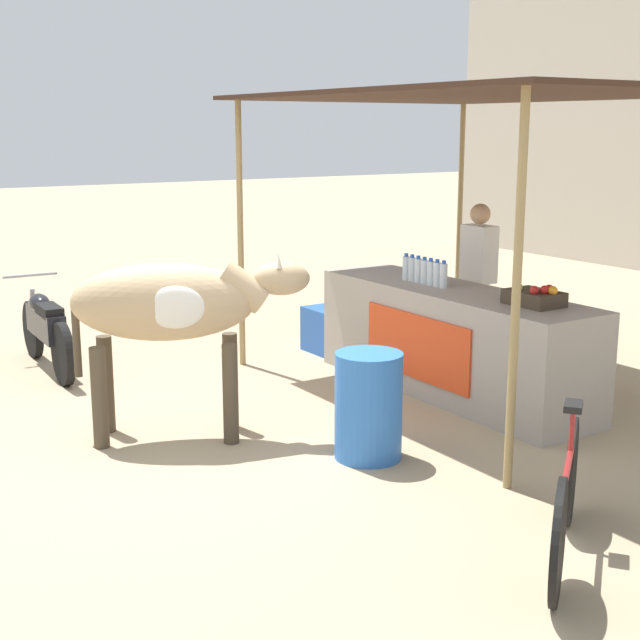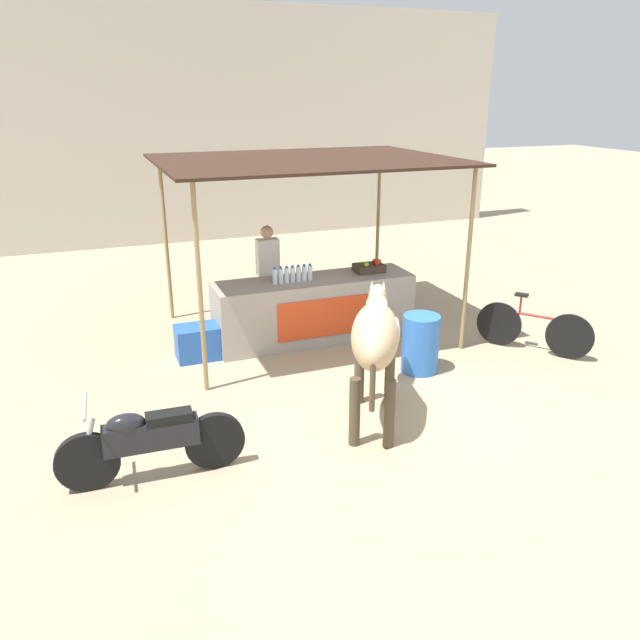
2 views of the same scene
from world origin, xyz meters
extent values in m
plane|color=tan|center=(0.00, 0.00, 0.00)|extent=(60.00, 60.00, 0.00)
cube|color=beige|center=(0.00, 9.73, 2.78)|extent=(16.00, 0.50, 5.56)
cube|color=#9E9389|center=(0.00, 2.20, 0.48)|extent=(3.00, 0.80, 0.96)
cube|color=red|center=(0.00, 1.79, 0.48)|extent=(1.40, 0.02, 0.58)
cube|color=#382319|center=(0.00, 2.50, 2.65)|extent=(4.20, 3.20, 0.04)
cylinder|color=#997F51|center=(-1.89, 1.06, 1.32)|extent=(0.06, 0.06, 2.65)
cylinder|color=#997F51|center=(1.89, 1.06, 1.32)|extent=(0.06, 0.06, 2.65)
cylinder|color=#997F51|center=(-1.89, 3.94, 1.32)|extent=(0.06, 0.06, 2.65)
cylinder|color=#997F51|center=(1.89, 3.94, 1.32)|extent=(0.06, 0.06, 2.65)
cylinder|color=silver|center=(-0.62, 2.15, 1.07)|extent=(0.07, 0.07, 0.22)
cylinder|color=blue|center=(-0.62, 2.15, 1.19)|extent=(0.04, 0.04, 0.03)
cylinder|color=silver|center=(-0.53, 2.15, 1.07)|extent=(0.07, 0.07, 0.22)
cylinder|color=blue|center=(-0.53, 2.15, 1.19)|extent=(0.04, 0.04, 0.03)
cylinder|color=silver|center=(-0.44, 2.15, 1.07)|extent=(0.07, 0.07, 0.22)
cylinder|color=blue|center=(-0.44, 2.15, 1.19)|extent=(0.04, 0.04, 0.03)
cylinder|color=silver|center=(-0.35, 2.15, 1.07)|extent=(0.07, 0.07, 0.22)
cylinder|color=blue|center=(-0.35, 2.15, 1.19)|extent=(0.04, 0.04, 0.03)
cylinder|color=silver|center=(-0.26, 2.15, 1.07)|extent=(0.07, 0.07, 0.22)
cylinder|color=blue|center=(-0.26, 2.15, 1.19)|extent=(0.04, 0.04, 0.03)
cylinder|color=silver|center=(-0.17, 2.15, 1.07)|extent=(0.07, 0.07, 0.22)
cylinder|color=blue|center=(-0.17, 2.15, 1.19)|extent=(0.04, 0.04, 0.03)
cylinder|color=silver|center=(-0.08, 2.15, 1.07)|extent=(0.07, 0.07, 0.22)
cylinder|color=blue|center=(-0.08, 2.15, 1.19)|extent=(0.04, 0.04, 0.03)
cube|color=#3F3326|center=(0.92, 2.25, 1.02)|extent=(0.44, 0.32, 0.12)
sphere|color=#8CB22D|center=(0.83, 2.16, 1.11)|extent=(0.08, 0.08, 0.08)
sphere|color=#B21E19|center=(1.01, 2.16, 1.11)|extent=(0.08, 0.08, 0.08)
sphere|color=orange|center=(1.10, 2.27, 1.11)|extent=(0.08, 0.08, 0.08)
sphere|color=#B21E19|center=(1.04, 2.29, 1.11)|extent=(0.08, 0.08, 0.08)
sphere|color=#B21E19|center=(1.05, 2.23, 1.11)|extent=(0.08, 0.08, 0.08)
cylinder|color=#383842|center=(-0.49, 2.95, 0.44)|extent=(0.22, 0.22, 0.88)
cube|color=silver|center=(-0.49, 2.95, 1.16)|extent=(0.34, 0.20, 0.56)
sphere|color=tan|center=(-0.49, 2.95, 1.55)|extent=(0.20, 0.20, 0.20)
cube|color=blue|center=(-1.80, 2.10, 0.24)|extent=(0.60, 0.44, 0.48)
cylinder|color=blue|center=(0.92, 0.60, 0.40)|extent=(0.49, 0.49, 0.79)
ellipsoid|color=tan|center=(-0.28, -0.46, 1.08)|extent=(1.10, 1.48, 0.60)
cylinder|color=#493D2C|center=(-0.22, 0.06, 0.39)|extent=(0.12, 0.12, 0.78)
cylinder|color=#493D2C|center=(0.11, -0.10, 0.39)|extent=(0.12, 0.12, 0.78)
cylinder|color=#493D2C|center=(-0.67, -0.81, 0.39)|extent=(0.12, 0.12, 0.78)
cylinder|color=#493D2C|center=(-0.34, -0.97, 0.39)|extent=(0.12, 0.12, 0.78)
cylinder|color=tan|center=(-0.01, 0.07, 1.19)|extent=(0.42, 0.51, 0.41)
ellipsoid|color=tan|center=(0.13, 0.34, 1.25)|extent=(0.40, 0.49, 0.26)
cone|color=beige|center=(0.06, 0.35, 1.39)|extent=(0.05, 0.05, 0.10)
cone|color=beige|center=(0.18, 0.29, 1.39)|extent=(0.05, 0.05, 0.10)
cylinder|color=#493D2C|center=(-0.59, -1.05, 0.81)|extent=(0.06, 0.06, 0.60)
ellipsoid|color=silver|center=(-0.04, -0.47, 1.08)|extent=(0.29, 0.44, 0.32)
cylinder|color=black|center=(-3.34, -0.65, 0.30)|extent=(0.60, 0.11, 0.60)
cylinder|color=black|center=(-2.14, -0.70, 0.30)|extent=(0.60, 0.11, 0.60)
cube|color=black|center=(-2.74, -0.67, 0.48)|extent=(0.91, 0.22, 0.28)
ellipsoid|color=black|center=(-2.96, -0.66, 0.64)|extent=(0.37, 0.22, 0.20)
cube|color=black|center=(-2.56, -0.68, 0.64)|extent=(0.45, 0.20, 0.10)
cylinder|color=#99999E|center=(-3.29, -0.65, 0.88)|extent=(0.05, 0.55, 0.03)
cylinder|color=#99999E|center=(-3.32, -0.65, 0.50)|extent=(0.20, 0.06, 0.49)
cylinder|color=black|center=(3.10, 0.21, 0.33)|extent=(0.44, 0.54, 0.66)
cylinder|color=black|center=(2.48, 1.00, 0.33)|extent=(0.44, 0.54, 0.66)
cylinder|color=maroon|center=(2.79, 0.60, 0.55)|extent=(0.55, 0.69, 0.04)
cylinder|color=maroon|center=(2.65, 0.78, 0.67)|extent=(0.03, 0.03, 0.28)
cube|color=black|center=(2.65, 0.78, 0.83)|extent=(0.19, 0.20, 0.04)
camera|label=1|loc=(5.93, -3.06, 2.39)|focal=50.00mm
camera|label=2|loc=(-3.11, -6.13, 3.58)|focal=35.00mm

